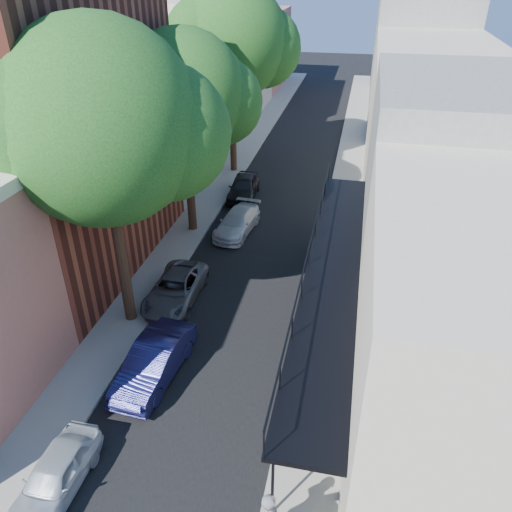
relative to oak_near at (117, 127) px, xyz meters
The scene contains 13 objects.
road_surface 21.52m from the oak_near, 80.32° to the left, with size 6.00×64.00×0.01m, color black.
sidewalk_left 21.24m from the oak_near, 91.84° to the left, with size 2.00×64.00×0.12m, color gray.
sidewalk_right 22.47m from the oak_near, 69.53° to the left, with size 2.00×64.00×0.12m, color gray.
buildings_left 19.65m from the oak_near, 107.78° to the left, with size 10.10×59.10×12.00m.
buildings_right 23.12m from the oak_near, 57.26° to the left, with size 9.80×55.00×10.00m.
oak_near is the anchor object (origin of this frame).
oak_mid 8.01m from the oak_near, 90.37° to the left, with size 6.60×6.00×10.20m.
oak_far 17.01m from the oak_near, 89.96° to the left, with size 7.70×7.00×11.90m.
parked_car_a 10.67m from the oak_near, 84.34° to the right, with size 1.35×3.37×1.15m, color #B4BFC8.
parked_car_b 8.02m from the oak_near, 60.23° to the right, with size 1.45×4.15×1.37m, color #161747.
parked_car_c 7.49m from the oak_near, 57.81° to the left, with size 1.92×4.16×1.16m, color #5B5D63.
parked_car_d 11.03m from the oak_near, 76.24° to the left, with size 1.64×4.02×1.17m, color silver.
parked_car_e 14.48m from the oak_near, 84.27° to the left, with size 1.63×4.06×1.38m, color black.
Camera 1 is at (4.52, -4.73, 12.60)m, focal length 35.00 mm.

